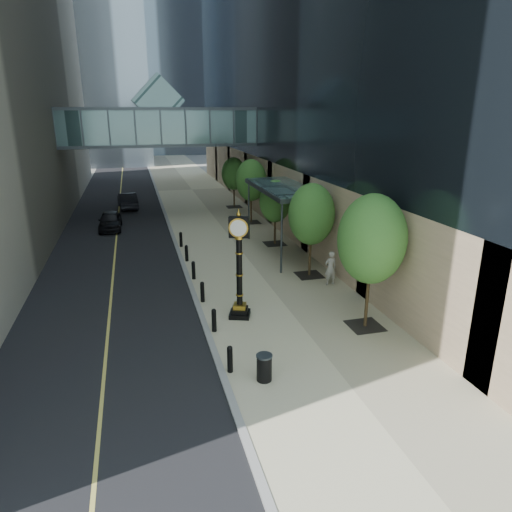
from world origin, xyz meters
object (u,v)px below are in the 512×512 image
at_px(car_near, 110,221).
at_px(street_clock, 239,273).
at_px(car_far, 128,201).
at_px(pedestrian, 331,268).
at_px(trash_bin, 264,368).

bearing_deg(car_near, street_clock, -70.20).
relative_size(car_near, car_far, 0.92).
bearing_deg(street_clock, pedestrian, 44.66).
xyz_separation_m(pedestrian, car_far, (-10.31, 23.21, -0.22)).
height_order(pedestrian, car_near, pedestrian).
bearing_deg(car_far, pedestrian, 108.31).
relative_size(street_clock, trash_bin, 5.27).
xyz_separation_m(trash_bin, pedestrian, (5.83, 7.73, 0.46)).
distance_m(trash_bin, car_near, 23.79).
bearing_deg(trash_bin, car_near, 104.05).
height_order(car_near, car_far, car_far).
height_order(street_clock, car_near, street_clock).
bearing_deg(street_clock, car_far, 120.02).
bearing_deg(car_near, car_far, 81.65).
relative_size(pedestrian, car_near, 0.45).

